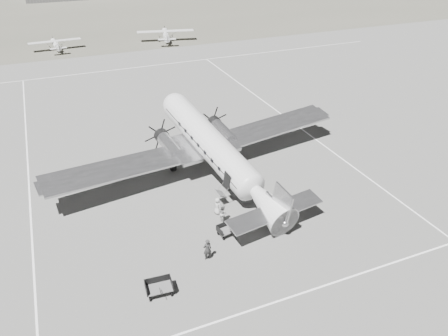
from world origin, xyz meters
TOP-DOWN VIEW (x-y plane):
  - ground at (0.00, 0.00)m, footprint 260.00×260.00m
  - taxi_line_near at (0.00, -14.00)m, footprint 60.00×0.15m
  - taxi_line_right at (12.00, 0.00)m, footprint 0.15×80.00m
  - taxi_line_left at (-18.00, 10.00)m, footprint 0.15×60.00m
  - taxi_line_horizon at (0.00, 40.00)m, footprint 90.00×0.15m
  - grass_infield at (0.00, 95.00)m, footprint 260.00×90.00m
  - dc3_airliner at (-1.47, 1.85)m, footprint 33.83×25.97m
  - light_plane_left at (-11.86, 56.32)m, footprint 10.03×8.37m
  - light_plane_right at (8.96, 54.90)m, footprint 13.07×11.46m
  - baggage_cart_near at (-3.79, -6.40)m, footprint 1.83×1.44m
  - baggage_cart_far at (-10.39, -10.38)m, footprint 1.95×1.44m
  - ground_crew at (-6.23, -8.41)m, footprint 0.64×0.43m
  - ramp_agent at (-3.43, -4.66)m, footprint 0.64×0.81m
  - passenger at (-3.47, -3.50)m, footprint 0.75×0.88m

SIDE VIEW (x-z plane):
  - ground at x=0.00m, z-range 0.00..0.00m
  - grass_infield at x=0.00m, z-range 0.00..0.01m
  - taxi_line_near at x=0.00m, z-range 0.00..0.01m
  - taxi_line_right at x=12.00m, z-range 0.00..0.01m
  - taxi_line_left at x=-18.00m, z-range 0.00..0.01m
  - taxi_line_horizon at x=0.00m, z-range 0.00..0.01m
  - baggage_cart_near at x=-3.79m, z-range 0.00..0.93m
  - baggage_cart_far at x=-10.39m, z-range 0.00..1.05m
  - passenger at x=-3.47m, z-range 0.00..1.53m
  - ramp_agent at x=-3.43m, z-range 0.00..1.63m
  - ground_crew at x=-6.23m, z-range 0.00..1.75m
  - light_plane_left at x=-11.86m, z-range 0.00..1.97m
  - light_plane_right at x=8.96m, z-range 0.00..2.35m
  - dc3_airliner at x=-1.47m, z-range 0.00..5.88m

